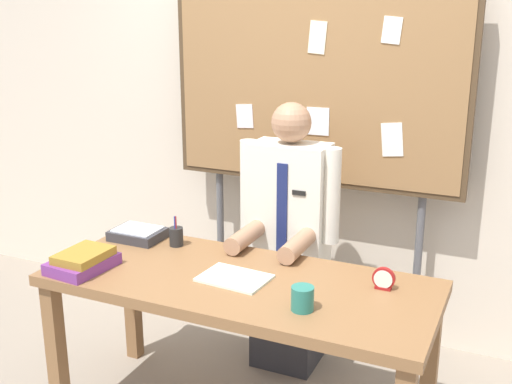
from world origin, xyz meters
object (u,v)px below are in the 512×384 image
at_px(person, 289,248).
at_px(book_stack, 83,261).
at_px(pen_holder, 176,236).
at_px(desk_clock, 384,280).
at_px(bulletin_board, 315,86).
at_px(open_notebook, 234,278).
at_px(coffee_mug, 302,298).
at_px(desk, 239,297).
at_px(paper_tray, 138,234).

xyz_separation_m(person, book_stack, (-0.69, -0.82, 0.12)).
bearing_deg(pen_holder, desk_clock, -3.89).
xyz_separation_m(bulletin_board, open_notebook, (-0.01, -0.98, -0.74)).
bearing_deg(bulletin_board, book_stack, -120.50).
relative_size(open_notebook, coffee_mug, 3.01).
xyz_separation_m(open_notebook, pen_holder, (-0.45, 0.25, 0.04)).
relative_size(book_stack, pen_holder, 1.93).
distance_m(desk, book_stack, 0.74).
height_order(open_notebook, pen_holder, pen_holder).
bearing_deg(paper_tray, person, 28.73).
distance_m(bulletin_board, coffee_mug, 1.38).
bearing_deg(book_stack, bulletin_board, 59.50).
xyz_separation_m(desk, coffee_mug, (0.36, -0.17, 0.14)).
height_order(book_stack, pen_holder, pen_holder).
distance_m(desk_clock, pen_holder, 1.08).
height_order(bulletin_board, open_notebook, bulletin_board).
distance_m(book_stack, pen_holder, 0.49).
bearing_deg(desk_clock, desk, -165.83).
bearing_deg(paper_tray, desk, -18.09).
xyz_separation_m(person, paper_tray, (-0.69, -0.38, 0.10)).
xyz_separation_m(book_stack, paper_tray, (-0.00, 0.44, -0.01)).
xyz_separation_m(bulletin_board, book_stack, (-0.69, -1.17, -0.71)).
bearing_deg(paper_tray, coffee_mug, -20.60).
relative_size(person, pen_holder, 9.12).
xyz_separation_m(bulletin_board, pen_holder, (-0.46, -0.74, -0.70)).
distance_m(desk, open_notebook, 0.10).
bearing_deg(person, pen_holder, -140.56).
bearing_deg(open_notebook, pen_holder, 151.18).
bearing_deg(bulletin_board, person, -90.03).
bearing_deg(bulletin_board, coffee_mug, -72.24).
xyz_separation_m(person, desk_clock, (0.61, -0.45, 0.12)).
bearing_deg(bulletin_board, paper_tray, -133.23).
relative_size(person, book_stack, 4.72).
bearing_deg(open_notebook, book_stack, -164.39).
xyz_separation_m(desk, book_stack, (-0.69, -0.21, 0.13)).
bearing_deg(pen_holder, desk, -26.24).
xyz_separation_m(person, pen_holder, (-0.46, -0.38, 0.12)).
relative_size(desk_clock, paper_tray, 0.37).
relative_size(desk, desk_clock, 17.94).
distance_m(bulletin_board, pen_holder, 1.12).
distance_m(person, paper_tray, 0.80).
height_order(bulletin_board, book_stack, bulletin_board).
relative_size(bulletin_board, pen_holder, 13.17).
bearing_deg(desk, desk_clock, 14.17).
height_order(person, book_stack, person).
relative_size(bulletin_board, coffee_mug, 21.21).
distance_m(bulletin_board, desk_clock, 1.24).
bearing_deg(book_stack, open_notebook, 15.61).
height_order(open_notebook, paper_tray, paper_tray).
distance_m(desk, pen_holder, 0.53).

